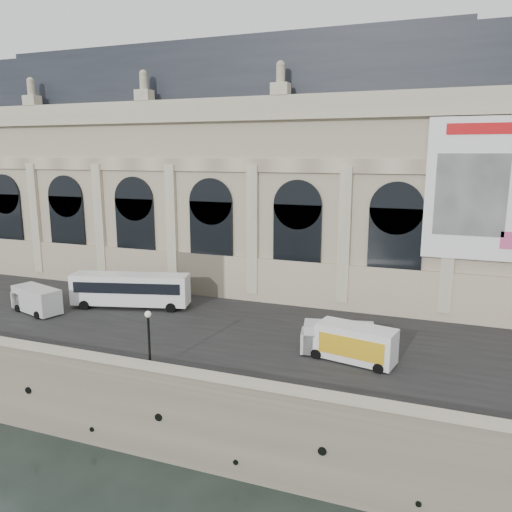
{
  "coord_description": "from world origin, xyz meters",
  "views": [
    {
      "loc": [
        19.99,
        -28.35,
        22.21
      ],
      "look_at": [
        1.32,
        22.0,
        11.17
      ],
      "focal_mm": 35.0,
      "sensor_mm": 36.0,
      "label": 1
    }
  ],
  "objects_px": {
    "box_truck": "(351,343)",
    "lamp_right": "(149,342)",
    "bus_left": "(130,289)",
    "van_c": "(334,339)",
    "van_b": "(35,299)"
  },
  "relations": [
    {
      "from": "box_truck",
      "to": "lamp_right",
      "type": "xyz_separation_m",
      "value": [
        -13.81,
        -7.4,
        0.92
      ]
    },
    {
      "from": "box_truck",
      "to": "bus_left",
      "type": "bearing_deg",
      "value": 166.56
    },
    {
      "from": "box_truck",
      "to": "lamp_right",
      "type": "distance_m",
      "value": 15.69
    },
    {
      "from": "bus_left",
      "to": "box_truck",
      "type": "distance_m",
      "value": 25.19
    },
    {
      "from": "van_c",
      "to": "box_truck",
      "type": "xyz_separation_m",
      "value": [
        1.54,
        -0.88,
        0.16
      ]
    },
    {
      "from": "box_truck",
      "to": "van_c",
      "type": "bearing_deg",
      "value": 150.23
    },
    {
      "from": "bus_left",
      "to": "box_truck",
      "type": "relative_size",
      "value": 1.66
    },
    {
      "from": "van_b",
      "to": "lamp_right",
      "type": "xyz_separation_m",
      "value": [
        19.11,
        -8.47,
        1.02
      ]
    },
    {
      "from": "bus_left",
      "to": "lamp_right",
      "type": "bearing_deg",
      "value": -51.12
    },
    {
      "from": "bus_left",
      "to": "van_c",
      "type": "distance_m",
      "value": 23.5
    },
    {
      "from": "van_c",
      "to": "bus_left",
      "type": "bearing_deg",
      "value": 167.78
    },
    {
      "from": "van_b",
      "to": "box_truck",
      "type": "distance_m",
      "value": 32.94
    },
    {
      "from": "van_b",
      "to": "box_truck",
      "type": "height_order",
      "value": "box_truck"
    },
    {
      "from": "bus_left",
      "to": "van_c",
      "type": "bearing_deg",
      "value": -12.22
    },
    {
      "from": "van_b",
      "to": "lamp_right",
      "type": "distance_m",
      "value": 20.93
    }
  ]
}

